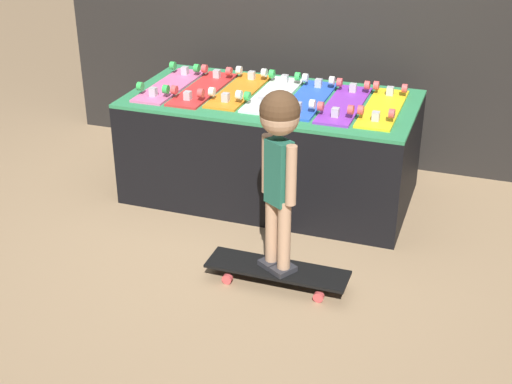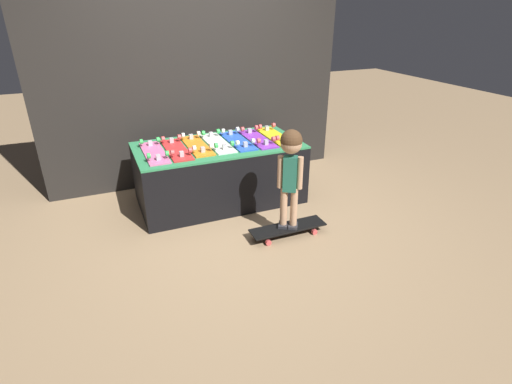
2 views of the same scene
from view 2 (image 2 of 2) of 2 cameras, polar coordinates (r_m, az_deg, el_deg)
name	(u,v)px [view 2 (image 2 of 2)]	position (r m, az deg, el deg)	size (l,w,h in m)	color
ground_plane	(237,221)	(4.03, -2.72, -4.18)	(16.00, 16.00, 0.00)	#9E7F5B
back_wall	(195,63)	(4.76, -8.65, 17.71)	(3.52, 0.10, 2.75)	black
display_rack	(219,173)	(4.35, -5.26, 2.73)	(1.72, 0.89, 0.65)	black
skateboard_pink_on_rack	(154,152)	(4.07, -14.34, 5.57)	(0.20, 0.69, 0.09)	pink
skateboard_red_on_rack	(176,149)	(4.11, -11.30, 6.06)	(0.20, 0.69, 0.09)	red
skateboard_orange_on_rack	(197,145)	(4.20, -8.46, 6.68)	(0.20, 0.69, 0.09)	orange
skateboard_white_on_rack	(217,142)	(4.25, -5.54, 7.08)	(0.20, 0.69, 0.09)	white
skateboard_blue_on_rack	(238,140)	(4.31, -2.65, 7.41)	(0.20, 0.69, 0.09)	blue
skateboard_purple_on_rack	(257,138)	(4.37, 0.19, 7.70)	(0.20, 0.69, 0.09)	purple
skateboard_yellow_on_rack	(275,135)	(4.47, 2.77, 8.08)	(0.20, 0.69, 0.09)	yellow
skateboard_on_floor	(288,228)	(3.78, 4.58, -5.17)	(0.73, 0.20, 0.09)	black
child	(291,161)	(3.48, 4.96, 4.42)	(0.21, 0.19, 0.94)	#2D2D33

